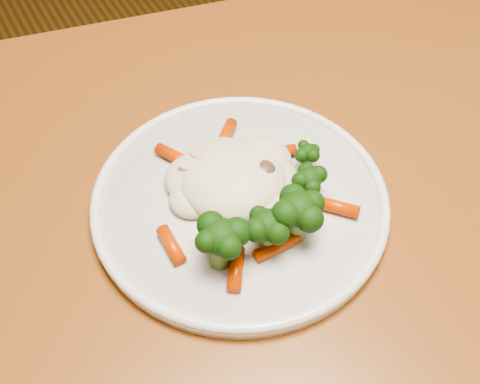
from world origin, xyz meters
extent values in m
plane|color=brown|center=(0.00, 0.00, 0.00)|extent=(3.00, 3.00, 0.00)
cube|color=brown|center=(0.08, -0.34, 0.73)|extent=(1.26, 0.96, 0.04)
cube|color=brown|center=(0.64, -0.12, 0.35)|extent=(0.07, 0.07, 0.71)
cylinder|color=white|center=(0.05, -0.28, 0.76)|extent=(0.27, 0.27, 0.01)
ellipsoid|color=beige|center=(0.05, -0.27, 0.78)|extent=(0.12, 0.10, 0.04)
ellipsoid|color=black|center=(0.00, -0.34, 0.79)|extent=(0.05, 0.05, 0.05)
ellipsoid|color=black|center=(0.04, -0.34, 0.78)|extent=(0.05, 0.05, 0.04)
ellipsoid|color=black|center=(0.07, -0.34, 0.79)|extent=(0.05, 0.05, 0.05)
ellipsoid|color=black|center=(0.10, -0.31, 0.78)|extent=(0.04, 0.04, 0.03)
ellipsoid|color=black|center=(0.12, -0.28, 0.78)|extent=(0.03, 0.03, 0.03)
cylinder|color=#D94105|center=(0.02, -0.21, 0.77)|extent=(0.03, 0.05, 0.01)
cylinder|color=#D94105|center=(0.07, -0.21, 0.77)|extent=(0.04, 0.04, 0.01)
cylinder|color=#D94105|center=(0.10, -0.25, 0.77)|extent=(0.05, 0.03, 0.01)
cylinder|color=#D94105|center=(-0.03, -0.30, 0.77)|extent=(0.01, 0.04, 0.01)
cylinder|color=#D94105|center=(0.01, -0.35, 0.77)|extent=(0.03, 0.04, 0.01)
cylinder|color=#D94105|center=(0.05, -0.35, 0.77)|extent=(0.04, 0.01, 0.01)
cylinder|color=#D94105|center=(0.12, -0.34, 0.77)|extent=(0.04, 0.04, 0.01)
ellipsoid|color=brown|center=(0.05, -0.27, 0.78)|extent=(0.03, 0.03, 0.02)
ellipsoid|color=brown|center=(0.07, -0.28, 0.78)|extent=(0.02, 0.02, 0.02)
ellipsoid|color=brown|center=(0.03, -0.27, 0.78)|extent=(0.02, 0.02, 0.02)
cube|color=beige|center=(0.03, -0.23, 0.78)|extent=(0.02, 0.02, 0.01)
cube|color=beige|center=(0.07, -0.24, 0.78)|extent=(0.02, 0.02, 0.01)
cube|color=beige|center=(0.02, -0.24, 0.78)|extent=(0.03, 0.02, 0.01)
cube|color=beige|center=(0.03, -0.23, 0.78)|extent=(0.03, 0.02, 0.01)
camera|label=1|loc=(-0.12, -0.59, 1.19)|focal=45.00mm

